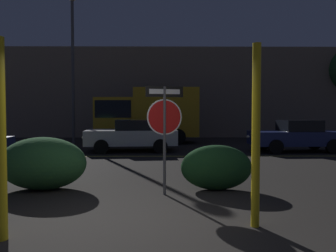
{
  "coord_description": "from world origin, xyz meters",
  "views": [
    {
      "loc": [
        0.48,
        -4.86,
        1.69
      ],
      "look_at": [
        0.56,
        5.26,
        1.28
      ],
      "focal_mm": 35.0,
      "sensor_mm": 36.0,
      "label": 1
    }
  ],
  "objects": [
    {
      "name": "yellow_pole_left",
      "position": [
        -1.7,
        -0.54,
        1.34
      ],
      "size": [
        0.16,
        0.16,
        2.68
      ],
      "primitive_type": "cylinder",
      "color": "yellow",
      "rests_on": "ground_plane"
    },
    {
      "name": "building_backdrop",
      "position": [
        -1.65,
        19.29,
        3.08
      ],
      "size": [
        32.19,
        3.76,
        6.17
      ],
      "primitive_type": "cube",
      "color": "#7A6B5B",
      "rests_on": "ground_plane"
    },
    {
      "name": "delivery_truck",
      "position": [
        -0.57,
        13.58,
        1.64
      ],
      "size": [
        5.73,
        2.56,
        3.06
      ],
      "rotation": [
        0.0,
        0.0,
        1.54
      ],
      "color": "gold",
      "rests_on": "ground_plane"
    },
    {
      "name": "yellow_pole_right",
      "position": [
        1.81,
        -0.06,
        1.35
      ],
      "size": [
        0.12,
        0.12,
        2.71
      ],
      "primitive_type": "cylinder",
      "color": "yellow",
      "rests_on": "ground_plane"
    },
    {
      "name": "street_lamp",
      "position": [
        -4.56,
        13.1,
        5.57
      ],
      "size": [
        0.52,
        0.52,
        8.25
      ],
      "color": "#4C4C51",
      "rests_on": "ground_plane"
    },
    {
      "name": "passing_car_2",
      "position": [
        -1.01,
        9.54,
        0.7
      ],
      "size": [
        4.13,
        2.29,
        1.38
      ],
      "rotation": [
        0.0,
        0.0,
        1.66
      ],
      "color": "silver",
      "rests_on": "ground_plane"
    },
    {
      "name": "ground_plane",
      "position": [
        0.0,
        0.0,
        0.0
      ],
      "size": [
        260.0,
        260.0,
        0.0
      ],
      "primitive_type": "plane",
      "color": "black"
    },
    {
      "name": "passing_car_3",
      "position": [
        6.19,
        9.27,
        0.69
      ],
      "size": [
        4.04,
        1.91,
        1.37
      ],
      "rotation": [
        0.0,
        0.0,
        1.61
      ],
      "color": "navy",
      "rests_on": "ground_plane"
    },
    {
      "name": "hedge_bush_1",
      "position": [
        -2.22,
        2.32,
        0.58
      ],
      "size": [
        1.91,
        1.19,
        1.16
      ],
      "primitive_type": "ellipsoid",
      "color": "#285B2D",
      "rests_on": "ground_plane"
    },
    {
      "name": "stop_sign",
      "position": [
        0.46,
        1.86,
        1.58
      ],
      "size": [
        0.77,
        0.22,
        2.24
      ],
      "rotation": [
        0.0,
        0.0,
        0.25
      ],
      "color": "#4C4C51",
      "rests_on": "ground_plane"
    },
    {
      "name": "hedge_bush_2",
      "position": [
        1.59,
        2.25,
        0.49
      ],
      "size": [
        1.56,
        0.71,
        0.99
      ],
      "primitive_type": "ellipsoid",
      "color": "#19421E",
      "rests_on": "ground_plane"
    },
    {
      "name": "road_center_stripe",
      "position": [
        0.0,
        7.81,
        0.0
      ],
      "size": [
        38.7,
        0.12,
        0.01
      ],
      "primitive_type": "cube",
      "color": "gold",
      "rests_on": "ground_plane"
    }
  ]
}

